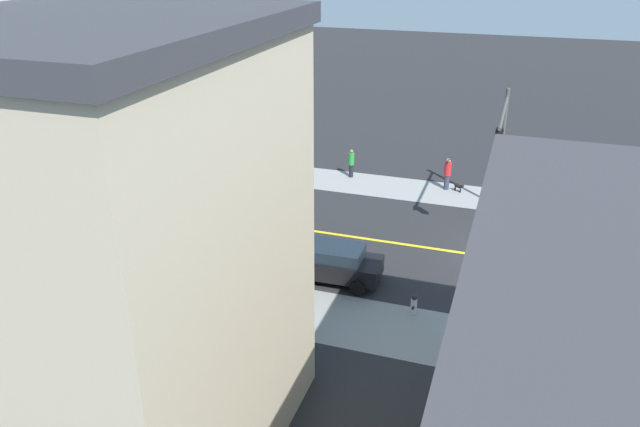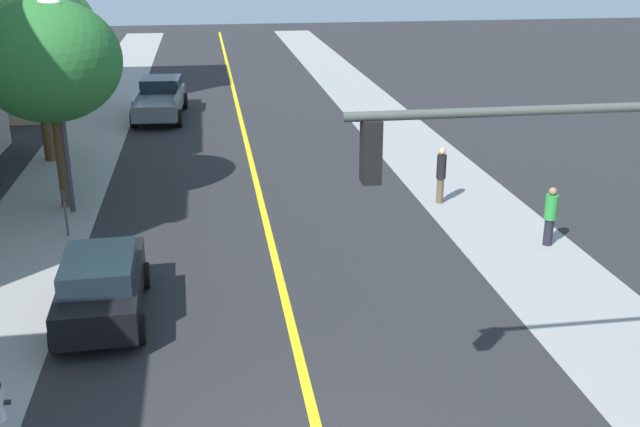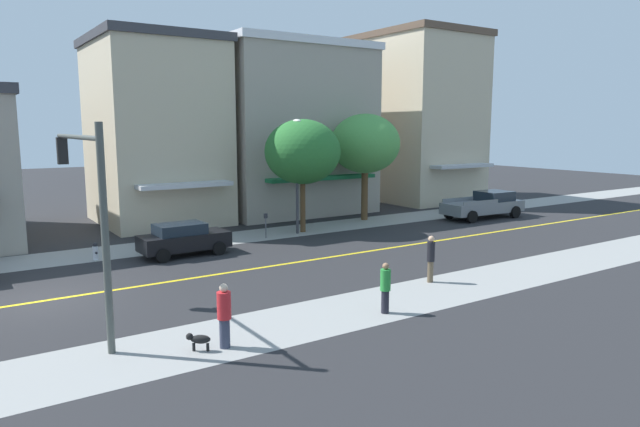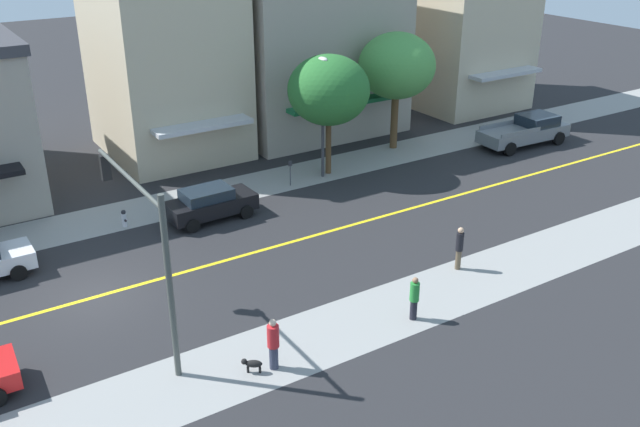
{
  "view_description": "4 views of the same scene",
  "coord_description": "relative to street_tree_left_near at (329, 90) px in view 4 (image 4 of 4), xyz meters",
  "views": [
    {
      "loc": [
        -25.2,
        0.02,
        12.92
      ],
      "look_at": [
        -1.6,
        7.94,
        1.73
      ],
      "focal_mm": 34.58,
      "sensor_mm": 36.0,
      "label": 1
    },
    {
      "loc": [
        -1.62,
        -9.01,
        8.0
      ],
      "look_at": [
        1.03,
        8.07,
        1.68
      ],
      "focal_mm": 41.89,
      "sensor_mm": 36.0,
      "label": 2
    },
    {
      "loc": [
        21.43,
        -2.59,
        6.06
      ],
      "look_at": [
        -1.44,
        12.56,
        1.85
      ],
      "focal_mm": 31.99,
      "sensor_mm": 36.0,
      "label": 3
    },
    {
      "loc": [
        23.74,
        -5.14,
        13.76
      ],
      "look_at": [
        1.26,
        9.23,
        1.68
      ],
      "focal_mm": 39.24,
      "sensor_mm": 36.0,
      "label": 4
    }
  ],
  "objects": [
    {
      "name": "ground_plane",
      "position": [
        6.2,
        -14.53,
        -4.62
      ],
      "size": [
        140.0,
        140.0,
        0.0
      ],
      "primitive_type": "plane",
      "color": "#262628"
    },
    {
      "name": "sidewalk_left",
      "position": [
        -0.58,
        -14.53,
        -4.61
      ],
      "size": [
        3.3,
        126.0,
        0.01
      ],
      "primitive_type": "cube",
      "color": "gray",
      "rests_on": "ground"
    },
    {
      "name": "sidewalk_right",
      "position": [
        12.98,
        -14.53,
        -4.61
      ],
      "size": [
        3.3,
        126.0,
        0.01
      ],
      "primitive_type": "cube",
      "color": "gray",
      "rests_on": "ground"
    },
    {
      "name": "road_centerline_stripe",
      "position": [
        6.2,
        -14.53,
        -4.61
      ],
      "size": [
        0.2,
        126.0,
        0.0
      ],
      "primitive_type": "cube",
      "color": "yellow",
      "rests_on": "ground"
    },
    {
      "name": "pale_office_building",
      "position": [
        -8.22,
        -5.76,
        1.14
      ],
      "size": [
        9.97,
        7.36,
        11.49
      ],
      "rotation": [
        0.0,
        0.0,
        -1.57
      ],
      "color": "beige",
      "rests_on": "ground"
    },
    {
      "name": "brick_apartment_block",
      "position": [
        -8.23,
        3.46,
        1.27
      ],
      "size": [
        10.38,
        10.8,
        11.75
      ],
      "rotation": [
        0.0,
        0.0,
        -1.57
      ],
      "color": "#A39989",
      "rests_on": "ground"
    },
    {
      "name": "tan_rowhouse",
      "position": [
        -8.23,
        15.68,
        2.13
      ],
      "size": [
        11.96,
        7.75,
        13.47
      ],
      "rotation": [
        0.0,
        0.0,
        -1.57
      ],
      "color": "beige",
      "rests_on": "ground"
    },
    {
      "name": "street_tree_left_near",
      "position": [
        0.0,
        0.0,
        0.0
      ],
      "size": [
        4.33,
        4.33,
        6.47
      ],
      "color": "brown",
      "rests_on": "ground"
    },
    {
      "name": "street_tree_right_corner",
      "position": [
        -1.47,
        5.65,
        0.32
      ],
      "size": [
        4.48,
        4.48,
        6.86
      ],
      "color": "brown",
      "rests_on": "ground"
    },
    {
      "name": "fire_hydrant",
      "position": [
        0.67,
        -11.61,
        -4.22
      ],
      "size": [
        0.44,
        0.24,
        0.81
      ],
      "color": "silver",
      "rests_on": "ground"
    },
    {
      "name": "parking_meter",
      "position": [
        0.46,
        -2.67,
        -3.72
      ],
      "size": [
        0.12,
        0.18,
        1.36
      ],
      "color": "#4C4C51",
      "rests_on": "ground"
    },
    {
      "name": "traffic_light_mast",
      "position": [
        10.4,
        -13.73,
        -0.4
      ],
      "size": [
        5.99,
        0.32,
        6.18
      ],
      "rotation": [
        0.0,
        0.0,
        3.14
      ],
      "color": "#474C47",
      "rests_on": "ground"
    },
    {
      "name": "street_lamp",
      "position": [
        0.29,
        -0.55,
        -0.62
      ],
      "size": [
        0.7,
        0.36,
        6.46
      ],
      "color": "#38383D",
      "rests_on": "ground"
    },
    {
      "name": "black_sedan_left_curb",
      "position": [
        2.08,
        -7.93,
        -3.81
      ],
      "size": [
        2.03,
        4.2,
        1.55
      ],
      "rotation": [
        0.0,
        0.0,
        1.6
      ],
      "color": "black",
      "rests_on": "ground"
    },
    {
      "name": "grey_pickup_truck",
      "position": [
        2.43,
        12.74,
        -3.73
      ],
      "size": [
        2.52,
        5.95,
        1.76
      ],
      "rotation": [
        0.0,
        0.0,
        1.52
      ],
      "color": "slate",
      "rests_on": "ground"
    },
    {
      "name": "pedestrian_green_shirt",
      "position": [
        13.83,
        -5.42,
        -3.72
      ],
      "size": [
        0.34,
        0.34,
        1.69
      ],
      "rotation": [
        0.0,
        0.0,
        1.0
      ],
      "color": "black",
      "rests_on": "ground"
    },
    {
      "name": "pedestrian_black_shirt",
      "position": [
        11.93,
        -1.52,
        -3.61
      ],
      "size": [
        0.31,
        0.31,
        1.85
      ],
      "rotation": [
        0.0,
        0.0,
        1.32
      ],
      "color": "brown",
      "rests_on": "ground"
    },
    {
      "name": "pedestrian_red_shirt",
      "position": [
        13.66,
        -11.02,
        -3.66
      ],
      "size": [
        0.39,
        0.39,
        1.83
      ],
      "rotation": [
        0.0,
        0.0,
        3.51
      ],
      "color": "#33384C",
      "rests_on": "ground"
    },
    {
      "name": "small_dog",
      "position": [
        13.5,
        -11.72,
        -4.28
      ],
      "size": [
        0.53,
        0.63,
        0.51
      ],
      "rotation": [
        0.0,
        0.0,
        4.09
      ],
      "color": "black",
      "rests_on": "ground"
    }
  ]
}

